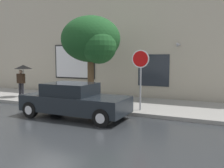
# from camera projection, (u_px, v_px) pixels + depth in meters

# --- Properties ---
(ground_plane) EXTENTS (60.00, 60.00, 0.00)m
(ground_plane) POSITION_uv_depth(u_px,v_px,m) (50.00, 113.00, 10.50)
(ground_plane) COLOR #282B2D
(sidewalk) EXTENTS (20.00, 4.00, 0.15)m
(sidewalk) POSITION_uv_depth(u_px,v_px,m) (86.00, 101.00, 13.20)
(sidewalk) COLOR gray
(sidewalk) RESTS_ON ground
(building_facade) EXTENTS (20.00, 0.67, 7.00)m
(building_facade) POSITION_uv_depth(u_px,v_px,m) (106.00, 41.00, 15.11)
(building_facade) COLOR #B2A893
(building_facade) RESTS_ON ground
(parked_car) EXTENTS (4.31, 1.84, 1.38)m
(parked_car) POSITION_uv_depth(u_px,v_px,m) (74.00, 101.00, 9.73)
(parked_car) COLOR black
(parked_car) RESTS_ON ground
(fire_hydrant) EXTENTS (0.30, 0.44, 0.82)m
(fire_hydrant) POSITION_uv_depth(u_px,v_px,m) (49.00, 93.00, 12.73)
(fire_hydrant) COLOR white
(fire_hydrant) RESTS_ON sidewalk
(pedestrian_with_umbrella) EXTENTS (1.01, 1.01, 1.85)m
(pedestrian_with_umbrella) POSITION_uv_depth(u_px,v_px,m) (22.00, 71.00, 13.98)
(pedestrian_with_umbrella) COLOR black
(pedestrian_with_umbrella) RESTS_ON sidewalk
(street_tree) EXTENTS (3.02, 2.57, 4.30)m
(street_tree) POSITION_uv_depth(u_px,v_px,m) (92.00, 41.00, 11.83)
(street_tree) COLOR #4C3823
(street_tree) RESTS_ON sidewalk
(stop_sign) EXTENTS (0.76, 0.10, 2.58)m
(stop_sign) POSITION_uv_depth(u_px,v_px,m) (140.00, 68.00, 10.23)
(stop_sign) COLOR gray
(stop_sign) RESTS_ON sidewalk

